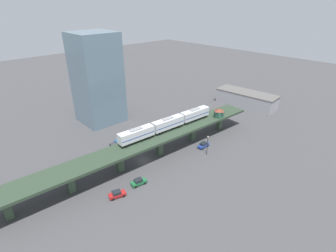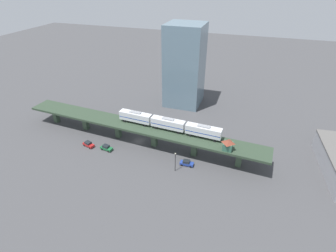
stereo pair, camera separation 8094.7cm
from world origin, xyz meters
name	(u,v)px [view 1 (the left image)]	position (x,y,z in m)	size (l,w,h in m)	color
ground_plane	(144,161)	(0.00, 0.00, 0.00)	(400.00, 400.00, 0.00)	#424244
elevated_viaduct	(143,145)	(-0.01, -0.16, 5.99)	(14.67, 92.36, 6.96)	#2C3D2C
subway_train	(168,123)	(-0.63, 11.33, 9.50)	(5.36, 37.30, 4.45)	silver
signal_hut	(219,113)	(4.63, 32.49, 8.76)	(3.43, 3.43, 3.40)	#33604C
street_car_blue	(203,145)	(7.66, 20.52, 0.94)	(2.08, 4.46, 1.89)	#233D93
street_car_green	(139,182)	(8.48, -8.53, 0.94)	(2.49, 4.63, 1.89)	#1E6638
street_car_red	(117,194)	(8.63, -15.76, 0.94)	(2.95, 4.73, 1.89)	#AD1E1E
delivery_truck	(121,144)	(-11.82, -0.77, 1.76)	(2.42, 7.21, 3.20)	#333338
street_lamp	(207,144)	(11.45, 17.77, 4.11)	(0.44, 0.44, 6.94)	black
warehouse_building	(246,99)	(-4.12, 66.77, 3.41)	(29.32, 12.57, 6.80)	#99999E
office_tower	(97,79)	(-37.39, 6.82, 18.00)	(16.00, 16.00, 36.00)	slate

